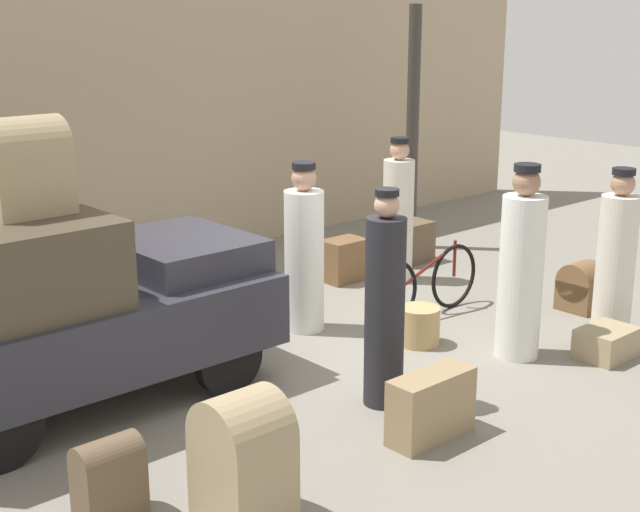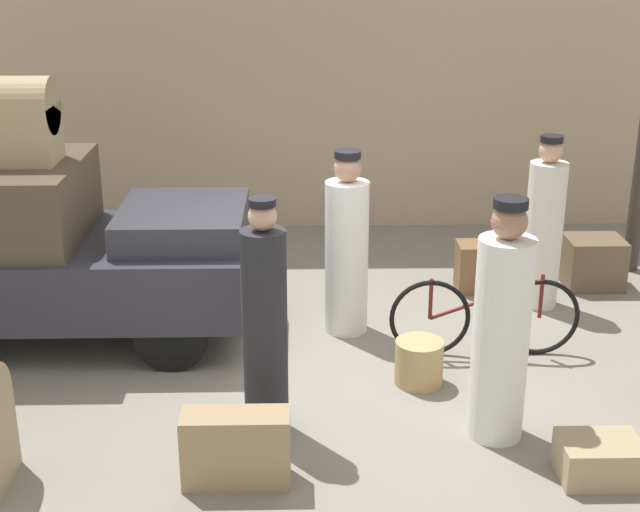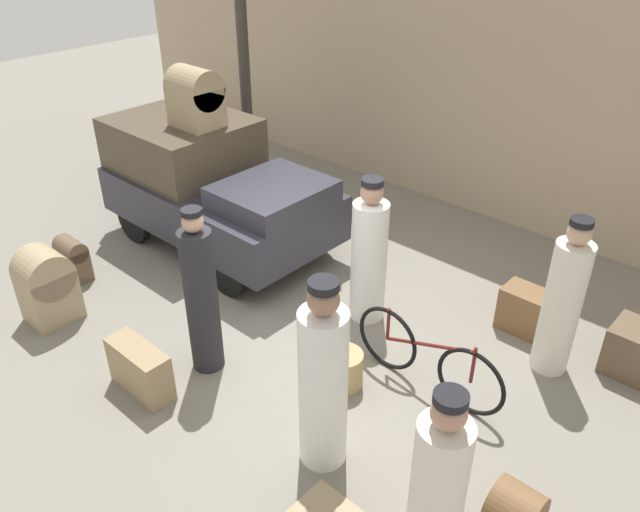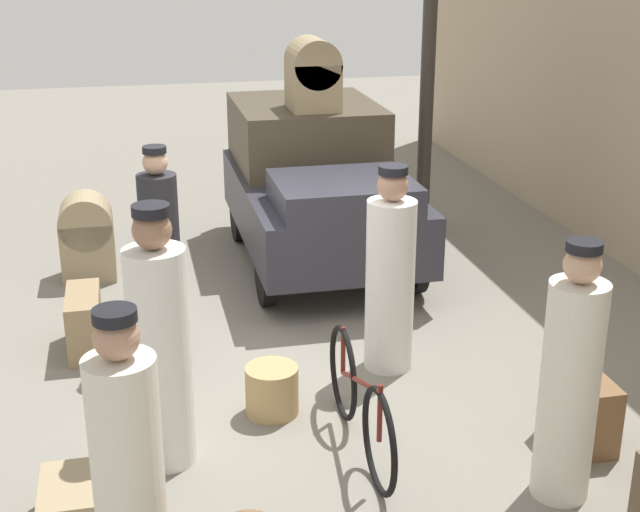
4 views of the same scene
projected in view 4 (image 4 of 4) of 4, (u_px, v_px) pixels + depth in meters
ground_plane at (293, 350)px, 7.91m from camera, size 30.00×30.00×0.00m
canopy_pillar_left at (427, 93)px, 10.82m from camera, size 0.17×0.17×3.31m
truck at (316, 182)px, 9.82m from camera, size 3.26×1.71×1.68m
bicycle at (360, 403)px, 6.28m from camera, size 1.71×0.04×0.78m
wicker_basket at (272, 390)px, 6.83m from camera, size 0.41×0.41×0.38m
porter_standing_middle at (390, 278)px, 7.36m from camera, size 0.41×0.41×1.76m
conductor_in_dark_uniform at (160, 349)px, 5.99m from camera, size 0.42×0.42×1.87m
porter_with_bicycle at (128, 468)px, 4.79m from camera, size 0.39×0.39×1.72m
porter_carrying_trunk at (570, 384)px, 5.63m from camera, size 0.38×0.38×1.77m
porter_lifting_near_truck at (161, 260)px, 7.60m from camera, size 0.33×0.33×1.85m
trunk_large_brown at (85, 322)px, 7.83m from camera, size 0.74×0.29×0.53m
suitcase_black_upright at (75, 503)px, 5.56m from camera, size 0.56×0.42×0.29m
trunk_wicker_pale at (581, 412)px, 6.38m from camera, size 0.52×0.37×0.52m
suitcase_tan_flat at (87, 236)px, 9.43m from camera, size 0.49×0.55×0.92m
trunk_umber_medium at (146, 229)px, 10.18m from camera, size 0.43×0.27×0.57m
trunk_on_truck_roof at (313, 74)px, 9.57m from camera, size 0.62×0.52×0.76m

